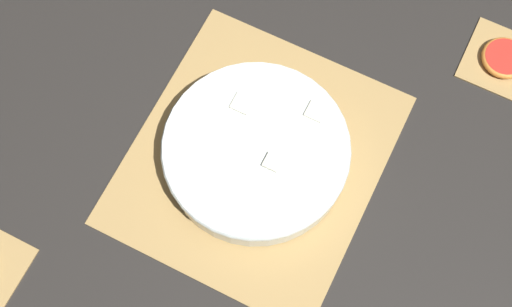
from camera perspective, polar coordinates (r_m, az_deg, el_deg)
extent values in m
plane|color=black|center=(1.12, 0.00, -0.48)|extent=(6.00, 6.00, 0.00)
cube|color=#A8844C|center=(1.12, 0.00, -0.43)|extent=(0.42, 0.37, 0.01)
cube|color=#3D2D19|center=(1.08, -3.57, -7.11)|extent=(0.01, 0.37, 0.00)
cube|color=#3D2D19|center=(1.10, -2.11, -4.37)|extent=(0.01, 0.37, 0.00)
cube|color=#3D2D19|center=(1.11, -0.69, -1.70)|extent=(0.01, 0.37, 0.00)
cube|color=#3D2D19|center=(1.13, 0.68, 0.89)|extent=(0.01, 0.37, 0.00)
cube|color=#3D2D19|center=(1.15, 2.01, 3.40)|extent=(0.01, 0.37, 0.00)
cube|color=#3D2D19|center=(1.17, 3.29, 5.80)|extent=(0.01, 0.37, 0.00)
cube|color=#A8844C|center=(1.26, 19.13, 7.04)|extent=(0.12, 0.12, 0.01)
cube|color=#3D2D19|center=(1.24, 18.70, 5.97)|extent=(0.00, 0.12, 0.00)
cube|color=#3D2D19|center=(1.26, 19.16, 7.08)|extent=(0.00, 0.12, 0.00)
cube|color=#3D2D19|center=(1.27, 19.60, 8.16)|extent=(0.00, 0.12, 0.00)
cylinder|color=silver|center=(1.09, 0.00, 0.10)|extent=(0.28, 0.28, 0.05)
torus|color=silver|center=(1.08, 0.00, 0.45)|extent=(0.29, 0.29, 0.01)
cylinder|color=#F7EFC6|center=(1.07, -2.88, -1.65)|extent=(0.03, 0.03, 0.01)
cylinder|color=#F7EFC6|center=(1.12, -2.94, 3.20)|extent=(0.03, 0.03, 0.01)
cylinder|color=#F7EFC6|center=(1.05, 0.94, -4.57)|extent=(0.03, 0.03, 0.01)
cylinder|color=#F7EFC6|center=(1.09, 5.53, -1.61)|extent=(0.03, 0.03, 0.01)
cylinder|color=#F7EFC6|center=(1.10, -0.12, 2.34)|extent=(0.03, 0.03, 0.01)
cylinder|color=#F7EFC6|center=(1.08, 2.18, -3.49)|extent=(0.03, 0.03, 0.01)
cube|color=#EFEACC|center=(1.10, 3.06, 2.99)|extent=(0.02, 0.02, 0.02)
cube|color=#EFEACC|center=(1.10, -0.88, 0.73)|extent=(0.03, 0.03, 0.03)
cube|color=#EFEACC|center=(1.14, 2.44, 4.98)|extent=(0.03, 0.03, 0.03)
cube|color=#EFEACC|center=(1.11, 5.75, -0.56)|extent=(0.02, 0.02, 0.02)
cube|color=#EFEACC|center=(1.06, -2.98, -3.76)|extent=(0.02, 0.02, 0.02)
cube|color=#EFEACC|center=(1.11, -1.12, 3.76)|extent=(0.03, 0.03, 0.03)
cube|color=#EFEACC|center=(1.10, 4.75, 3.12)|extent=(0.03, 0.03, 0.03)
cube|color=#EFEACC|center=(1.12, 1.54, 2.90)|extent=(0.03, 0.03, 0.03)
cube|color=#EFEACC|center=(1.08, 5.50, 0.06)|extent=(0.02, 0.02, 0.02)
cube|color=#EFEACC|center=(1.09, -3.07, 0.40)|extent=(0.03, 0.03, 0.03)
cube|color=#EFEACC|center=(1.07, 1.29, -0.86)|extent=(0.02, 0.02, 0.02)
cube|color=#EFEACC|center=(1.06, -1.17, -5.16)|extent=(0.02, 0.02, 0.02)
ellipsoid|color=red|center=(1.11, 4.80, 1.00)|extent=(0.03, 0.02, 0.02)
ellipsoid|color=red|center=(1.10, 2.63, -0.30)|extent=(0.03, 0.02, 0.01)
ellipsoid|color=red|center=(1.07, 0.06, -4.23)|extent=(0.03, 0.02, 0.01)
ellipsoid|color=#F9A338|center=(1.05, 2.74, -4.28)|extent=(0.03, 0.02, 0.02)
ellipsoid|color=#F9A338|center=(1.12, -1.09, 5.59)|extent=(0.03, 0.02, 0.01)
ellipsoid|color=#F9A338|center=(1.06, 4.38, -2.98)|extent=(0.03, 0.01, 0.01)
ellipsoid|color=#F9A338|center=(1.07, -0.62, -1.80)|extent=(0.03, 0.02, 0.01)
ellipsoid|color=red|center=(1.08, 0.16, 0.88)|extent=(0.02, 0.01, 0.01)
cylinder|color=red|center=(1.25, 19.26, 7.23)|extent=(0.07, 0.07, 0.01)
torus|color=orange|center=(1.25, 19.26, 7.23)|extent=(0.08, 0.08, 0.01)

